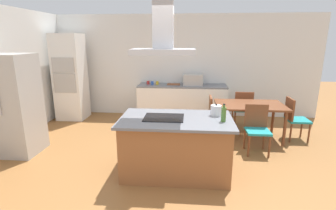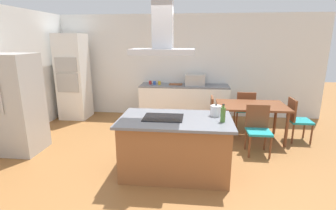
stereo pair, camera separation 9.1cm
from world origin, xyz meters
name	(u,v)px [view 1 (the left image)]	position (x,y,z in m)	size (l,w,h in m)	color
ground	(180,137)	(0.00, 1.50, 0.00)	(16.00, 16.00, 0.00)	#936033
wall_back	(183,66)	(0.00, 3.25, 1.35)	(7.20, 0.10, 2.70)	white
wall_left	(4,77)	(-3.45, 1.00, 1.35)	(0.10, 8.80, 2.70)	white
kitchen_island	(176,145)	(0.00, 0.00, 0.45)	(1.71, 1.02, 0.90)	#995B33
cooktop	(164,118)	(-0.19, 0.00, 0.91)	(0.60, 0.44, 0.01)	black
tea_kettle	(216,110)	(0.62, 0.20, 0.98)	(0.22, 0.17, 0.19)	silver
olive_oil_bottle	(224,114)	(0.69, -0.10, 1.01)	(0.07, 0.07, 0.27)	#47722D
back_counter	(182,102)	(0.00, 2.88, 0.45)	(2.30, 0.62, 0.90)	white
countertop_microwave	(193,80)	(0.28, 2.88, 1.04)	(0.50, 0.38, 0.28)	#B2AFAA
coffee_mug_red	(148,83)	(-0.91, 2.93, 0.95)	(0.08, 0.08, 0.09)	red
coffee_mug_blue	(152,83)	(-0.79, 2.87, 0.95)	(0.08, 0.08, 0.09)	#2D56B2
coffee_mug_yellow	(157,83)	(-0.66, 2.89, 0.95)	(0.08, 0.08, 0.09)	gold
cutting_board	(174,84)	(-0.23, 2.93, 0.91)	(0.34, 0.24, 0.02)	brown
wall_oven_stack	(70,77)	(-2.90, 2.65, 1.10)	(0.70, 0.66, 2.20)	white
refrigerator	(13,105)	(-2.98, 0.50, 0.91)	(0.80, 0.73, 1.82)	#B2AFAA
dining_table	(249,108)	(1.46, 1.58, 0.67)	(1.40, 0.90, 0.75)	brown
chair_facing_back_wall	(243,107)	(1.46, 2.25, 0.51)	(0.42, 0.42, 0.89)	teal
chair_facing_island	(257,126)	(1.46, 0.91, 0.51)	(0.42, 0.42, 0.89)	teal
chair_at_right_end	(294,116)	(2.37, 1.58, 0.51)	(0.42, 0.42, 0.89)	teal
chair_at_left_end	(205,114)	(0.54, 1.58, 0.51)	(0.42, 0.42, 0.89)	teal
range_hood	(163,36)	(-0.19, 0.00, 2.10)	(0.90, 0.55, 0.78)	#ADADB2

